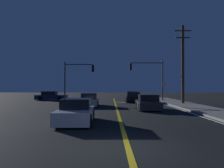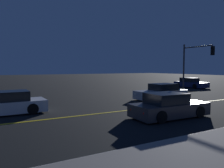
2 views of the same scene
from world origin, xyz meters
name	(u,v)px [view 1 (image 1 of 2)]	position (x,y,z in m)	size (l,w,h in m)	color
ground_plane	(129,150)	(0.00, 0.00, 0.00)	(160.00, 160.00, 0.00)	black
sidewalk_right	(206,110)	(7.40, 12.76, 0.07)	(3.20, 45.92, 0.15)	gray
lane_line_center	(117,111)	(0.00, 12.76, 0.01)	(0.20, 43.37, 0.01)	gold
lane_line_edge_right	(184,111)	(5.55, 12.76, 0.01)	(0.16, 43.37, 0.01)	white
stop_bar	(138,102)	(2.90, 24.01, 0.01)	(5.80, 0.50, 0.01)	white
car_side_waiting_charcoal	(148,103)	(2.70, 13.82, 0.58)	(2.00, 4.39, 1.34)	#2D2D33
car_far_approaching_black	(133,98)	(2.33, 24.56, 0.58)	(1.98, 4.39, 1.34)	black
car_lead_oncoming_white	(76,112)	(-2.52, 6.08, 0.58)	(2.00, 4.67, 1.34)	silver
car_distant_tail_silver	(89,100)	(-2.82, 18.22, 0.58)	(2.04, 4.74, 1.34)	#B2B5BA
car_following_oncoming_red	(132,96)	(2.77, 30.16, 0.58)	(2.06, 4.68, 1.34)	maroon
car_parked_curb_navy	(51,96)	(-9.49, 29.40, 0.58)	(4.67, 1.96, 1.34)	navy
traffic_signal_near_right	(150,73)	(4.92, 26.31, 3.85)	(4.63, 0.28, 5.71)	#38383D
traffic_signal_far_left	(76,75)	(-5.15, 24.91, 3.59)	(3.94, 0.28, 5.36)	#38383D
utility_pole_right	(183,63)	(7.70, 20.48, 4.69)	(1.97, 0.34, 9.04)	#4C3823
street_sign_corner	(165,89)	(6.30, 23.51, 1.73)	(0.56, 0.09, 2.58)	slate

